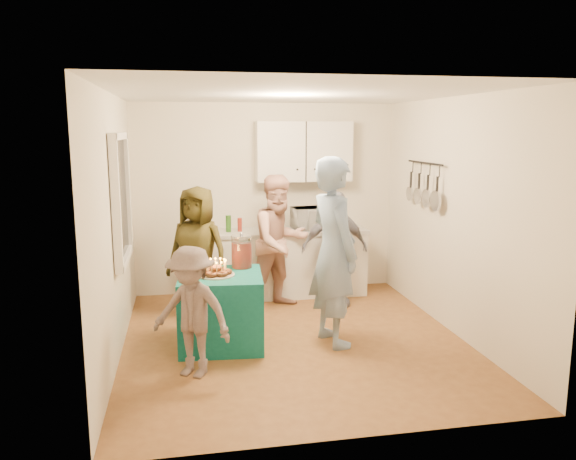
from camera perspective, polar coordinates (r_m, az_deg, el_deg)
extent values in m
plane|color=brown|center=(6.18, 0.62, -11.13)|extent=(4.00, 4.00, 0.00)
plane|color=white|center=(5.77, 0.67, 13.71)|extent=(4.00, 4.00, 0.00)
plane|color=silver|center=(7.78, -2.26, 3.20)|extent=(3.60, 3.60, 0.00)
plane|color=silver|center=(5.76, -17.21, 0.28)|extent=(4.00, 4.00, 0.00)
plane|color=silver|center=(6.43, 16.58, 1.30)|extent=(4.00, 4.00, 0.00)
cube|color=black|center=(6.02, -16.74, 3.11)|extent=(0.04, 1.00, 1.20)
cube|color=white|center=(7.68, -0.41, -3.49)|extent=(2.20, 0.58, 0.86)
cube|color=beige|center=(7.58, -0.41, -0.15)|extent=(2.24, 0.62, 0.05)
cube|color=white|center=(7.67, 1.60, 7.97)|extent=(1.30, 0.30, 0.80)
cube|color=black|center=(6.98, 13.50, 4.60)|extent=(0.12, 1.00, 0.60)
imported|color=white|center=(7.64, 2.51, 1.22)|extent=(0.57, 0.43, 0.29)
cube|color=#0E5D57|center=(5.99, -6.80, -8.04)|extent=(0.91, 0.91, 0.76)
cylinder|color=#B01F0E|center=(6.12, -4.73, -2.27)|extent=(0.22, 0.22, 0.34)
imported|color=#89A3C7|center=(5.86, 4.65, -2.22)|extent=(0.63, 0.82, 1.98)
imported|color=brown|center=(6.83, -9.12, -2.22)|extent=(0.92, 0.82, 1.59)
imported|color=tan|center=(7.06, -0.83, -1.23)|extent=(1.02, 0.92, 1.70)
imported|color=#0F1234|center=(7.20, 4.75, -1.91)|extent=(0.88, 0.38, 1.48)
imported|color=#604F4D|center=(5.22, -9.77, -8.22)|extent=(0.91, 0.81, 1.22)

